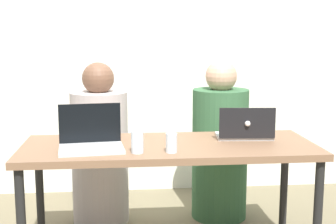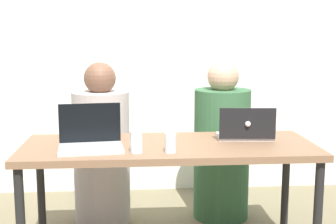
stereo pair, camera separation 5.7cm
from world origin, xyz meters
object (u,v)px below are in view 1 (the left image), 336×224
water_glass_left (137,144)px  laptop_front_left (91,139)px  laptop_back_right (245,132)px  person_on_left (100,152)px  person_on_right (220,149)px  water_glass_center (171,144)px

water_glass_left → laptop_front_left: bearing=154.9°
laptop_front_left → laptop_back_right: bearing=3.7°
person_on_left → laptop_front_left: 0.74m
water_glass_left → laptop_back_right: bearing=22.9°
person_on_left → water_glass_left: size_ratio=9.67×
person_on_right → person_on_left: bearing=10.9°
person_on_right → water_glass_left: bearing=63.3°
person_on_left → water_glass_center: 0.96m
laptop_front_left → water_glass_left: (0.26, -0.12, -0.00)m
laptop_back_right → water_glass_center: (-0.48, -0.29, 0.00)m
laptop_front_left → water_glass_left: bearing=-31.3°
person_on_left → water_glass_left: bearing=97.4°
person_on_right → laptop_front_left: 1.15m
water_glass_center → laptop_back_right: bearing=31.0°
water_glass_center → water_glass_left: size_ratio=0.88×
person_on_right → laptop_front_left: person_on_right is taller
person_on_left → water_glass_center: person_on_left is taller
laptop_back_right → laptop_front_left: size_ratio=0.93×
laptop_front_left → water_glass_center: bearing=-22.4°
person_on_right → laptop_back_right: bearing=105.3°
laptop_back_right → water_glass_left: laptop_back_right is taller
person_on_right → laptop_back_right: size_ratio=3.30×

